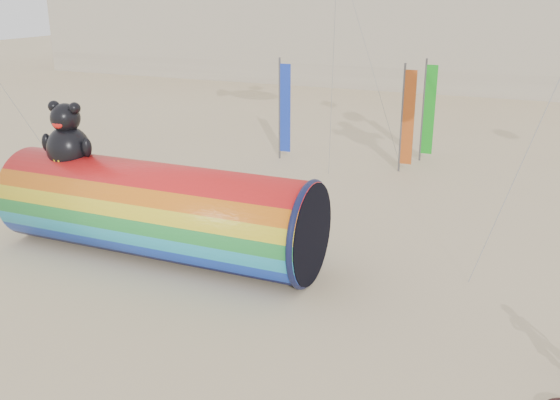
% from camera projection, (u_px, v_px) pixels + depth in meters
% --- Properties ---
extents(ground, '(160.00, 160.00, 0.00)m').
position_uv_depth(ground, '(245.00, 289.00, 18.53)').
color(ground, '#CCB58C').
rests_on(ground, ground).
extents(windsock_assembly, '(10.87, 3.31, 5.01)m').
position_uv_depth(windsock_assembly, '(157.00, 208.00, 20.39)').
color(windsock_assembly, red).
rests_on(windsock_assembly, ground).
extents(festival_banners, '(7.49, 2.55, 5.20)m').
position_uv_depth(festival_banners, '(372.00, 112.00, 30.93)').
color(festival_banners, '#59595E').
rests_on(festival_banners, ground).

